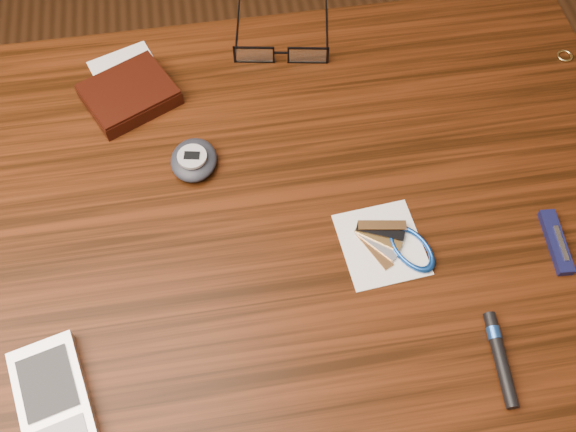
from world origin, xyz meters
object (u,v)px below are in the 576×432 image
Objects in this scene: wallet_and_card at (129,94)px; eyeglasses at (281,51)px; pedometer at (194,160)px; notepad_keys at (396,245)px; pda_phone at (53,400)px; desk at (245,274)px; pocket_knife at (556,242)px.

eyeglasses reaches higher than wallet_and_card.
notepad_keys is at bearing -34.34° from pedometer.
notepad_keys is (0.29, -0.26, -0.01)m from wallet_and_card.
pda_phone is (-0.09, -0.38, -0.00)m from wallet_and_card.
eyeglasses is (0.09, 0.27, 0.11)m from desk.
pedometer is at bearing -57.77° from wallet_and_card.
eyeglasses reaches higher than pocket_knife.
notepad_keys is (0.38, 0.12, -0.01)m from pda_phone.
wallet_and_card is (-0.12, 0.22, 0.11)m from desk.
wallet_and_card is 1.11× the size of eyeglasses.
pda_phone is at bearing -162.68° from notepad_keys.
pda_phone is 1.84× the size of pedometer.
notepad_keys is (0.22, -0.15, -0.01)m from pedometer.
desk is at bearing -62.48° from wallet_and_card.
desk is 0.30m from eyeglasses.
pocket_knife is (0.47, -0.29, -0.01)m from wallet_and_card.
wallet_and_card is 0.39m from pda_phone.
pda_phone reaches higher than pocket_knife.
wallet_and_card is 1.23× the size of pda_phone.
pda_phone is at bearing -121.24° from pedometer.
notepad_keys is at bearing -13.09° from desk.
pedometer is 0.63× the size of notepad_keys.
desk is 12.35× the size of pocket_knife.
pocket_knife is (0.26, -0.33, -0.01)m from eyeglasses.
pda_phone is at bearing -170.53° from pocket_knife.
desk is 0.28m from pda_phone.
wallet_and_card reaches higher than pocket_knife.
desk is at bearing 37.71° from pda_phone.
pedometer is at bearing 145.66° from notepad_keys.
notepad_keys is at bearing 172.18° from pocket_knife.
eyeglasses reaches higher than pda_phone.
notepad_keys is at bearing -42.40° from wallet_and_card.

